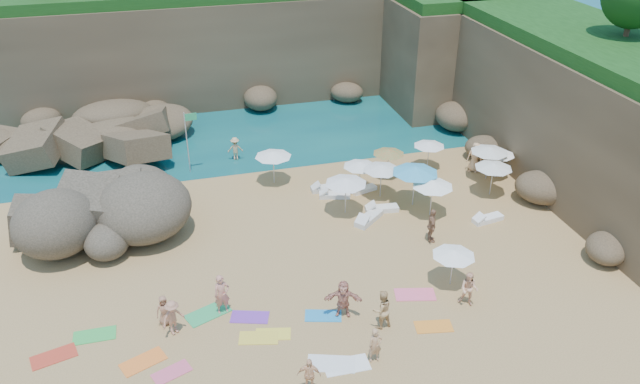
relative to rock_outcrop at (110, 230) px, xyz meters
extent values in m
plane|color=tan|center=(9.09, -5.33, 0.00)|extent=(120.00, 120.00, 0.00)
plane|color=#0C4751|center=(9.09, 24.67, 0.00)|extent=(120.00, 120.00, 0.00)
cube|color=brown|center=(11.09, 19.67, 4.00)|extent=(44.00, 8.00, 8.00)
cube|color=brown|center=(28.09, 2.67, 4.00)|extent=(8.00, 30.00, 8.00)
cube|color=brown|center=(26.09, 14.67, 4.00)|extent=(10.00, 12.00, 8.00)
cylinder|color=white|center=(-7.41, 24.67, 3.00)|extent=(0.10, 0.10, 6.00)
cylinder|color=white|center=(-5.91, 24.67, 3.00)|extent=(0.10, 0.10, 6.00)
cylinder|color=silver|center=(4.79, 5.83, 2.01)|extent=(0.08, 0.08, 4.03)
cube|color=#29A665|center=(5.18, 5.83, 3.70)|extent=(0.71, 0.11, 0.45)
cylinder|color=silver|center=(9.64, 3.03, 1.00)|extent=(0.06, 0.06, 1.99)
cone|color=white|center=(9.64, 3.03, 1.94)|extent=(2.23, 2.23, 0.34)
cylinder|color=silver|center=(15.33, -0.29, 0.98)|extent=(0.06, 0.06, 1.97)
cone|color=silver|center=(15.33, -0.29, 1.92)|extent=(2.21, 2.21, 0.34)
cylinder|color=silver|center=(21.69, -1.77, 0.98)|extent=(0.06, 0.06, 1.95)
cone|color=silver|center=(21.69, -1.77, 1.90)|extent=(2.19, 2.19, 0.33)
cylinder|color=silver|center=(19.49, 2.34, 0.88)|extent=(0.05, 0.05, 1.76)
cone|color=white|center=(19.49, 2.34, 1.72)|extent=(1.98, 1.98, 0.30)
cylinder|color=silver|center=(23.08, 0.08, 0.88)|extent=(0.05, 0.05, 1.76)
cone|color=white|center=(23.08, 0.08, 1.72)|extent=(1.97, 1.97, 0.30)
cylinder|color=silver|center=(14.37, 0.71, 0.90)|extent=(0.05, 0.05, 1.81)
cone|color=silver|center=(14.37, 0.71, 1.76)|extent=(2.03, 2.03, 0.31)
cylinder|color=silver|center=(16.64, 1.97, 0.88)|extent=(0.05, 0.05, 1.75)
cone|color=#DC4926|center=(16.64, 1.97, 1.71)|extent=(1.97, 1.97, 0.30)
cylinder|color=silver|center=(17.29, -3.02, 1.02)|extent=(0.06, 0.06, 2.03)
cone|color=white|center=(17.29, -3.02, 1.98)|extent=(2.28, 2.28, 0.35)
cylinder|color=silver|center=(22.43, 0.07, 1.02)|extent=(0.06, 0.06, 2.04)
cone|color=silver|center=(22.43, 0.07, 1.99)|extent=(2.29, 2.29, 0.35)
cylinder|color=silver|center=(12.78, -1.56, 1.05)|extent=(0.06, 0.06, 2.10)
cone|color=silver|center=(12.78, -1.56, 2.05)|extent=(2.36, 2.36, 0.36)
cylinder|color=silver|center=(16.79, -1.73, 1.17)|extent=(0.07, 0.07, 2.34)
cone|color=#399BC3|center=(16.79, -1.73, 2.28)|extent=(2.63, 2.63, 0.40)
cylinder|color=silver|center=(15.63, -9.08, 0.90)|extent=(0.05, 0.05, 1.80)
cone|color=white|center=(15.63, -9.08, 1.76)|extent=(2.02, 2.02, 0.31)
cube|color=silver|center=(12.43, 1.23, 0.14)|extent=(1.80, 0.61, 0.28)
cube|color=white|center=(12.70, 0.29, 0.14)|extent=(1.89, 1.01, 0.28)
cube|color=white|center=(14.82, -1.93, 0.14)|extent=(1.92, 0.83, 0.29)
cube|color=white|center=(14.60, 0.51, 0.12)|extent=(1.65, 0.93, 0.24)
cube|color=white|center=(20.09, -4.49, 0.14)|extent=(1.85, 0.88, 0.28)
cube|color=silver|center=(13.77, -2.74, 0.16)|extent=(1.99, 1.81, 0.31)
cube|color=#DE5671|center=(2.56, -11.41, 0.01)|extent=(1.67, 1.25, 0.03)
cube|color=orange|center=(1.49, -10.51, 0.02)|extent=(1.96, 1.49, 0.03)
cube|color=green|center=(-0.46, -8.40, 0.02)|extent=(1.77, 0.90, 0.03)
cube|color=yellow|center=(6.85, -10.30, 0.01)|extent=(1.63, 1.08, 0.03)
cube|color=silver|center=(8.74, -12.62, 0.02)|extent=(2.12, 1.52, 0.03)
cube|color=purple|center=(6.07, -8.97, 0.01)|extent=(1.83, 1.30, 0.03)
cube|color=red|center=(-2.00, -9.27, 0.02)|extent=(1.93, 1.31, 0.03)
cube|color=#2487C1|center=(9.21, -9.73, 0.01)|extent=(1.77, 1.22, 0.03)
cube|color=#F76081|center=(13.70, -9.42, 0.02)|extent=(2.02, 1.34, 0.03)
cube|color=orange|center=(13.62, -11.66, 0.01)|extent=(1.72, 1.08, 0.03)
cube|color=#2D9F58|center=(4.33, -8.23, 0.02)|extent=(2.17, 1.64, 0.03)
cube|color=yellow|center=(6.22, -10.37, 0.01)|extent=(1.80, 1.19, 0.03)
cube|color=white|center=(9.31, -12.86, 0.02)|extent=(1.85, 0.96, 0.03)
imported|color=tan|center=(5.01, -8.29, 0.97)|extent=(0.78, 0.58, 1.94)
imported|color=tan|center=(11.43, -11.02, 0.92)|extent=(0.99, 0.82, 1.84)
imported|color=tan|center=(7.85, 6.83, 0.79)|extent=(1.05, 0.52, 1.57)
imported|color=#996B4C|center=(16.22, -5.49, 0.95)|extent=(0.74, 1.19, 1.89)
imported|color=#DFA875|center=(22.17, 1.23, 0.97)|extent=(1.06, 0.99, 1.93)
imported|color=tan|center=(2.23, 0.54, 0.84)|extent=(1.61, 0.64, 1.69)
imported|color=tan|center=(2.85, -9.14, 0.22)|extent=(1.77, 1.96, 0.44)
imported|color=#A06C50|center=(2.51, -8.44, 0.19)|extent=(0.90, 1.53, 0.38)
imported|color=tan|center=(10.07, -9.90, 0.24)|extent=(2.12, 2.21, 0.47)
imported|color=tan|center=(10.48, -12.88, 0.19)|extent=(0.57, 1.55, 0.37)
imported|color=#F6B68C|center=(15.68, -10.68, 0.32)|extent=(1.69, 1.80, 0.63)
camera|label=1|loc=(3.47, -30.24, 18.16)|focal=35.00mm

